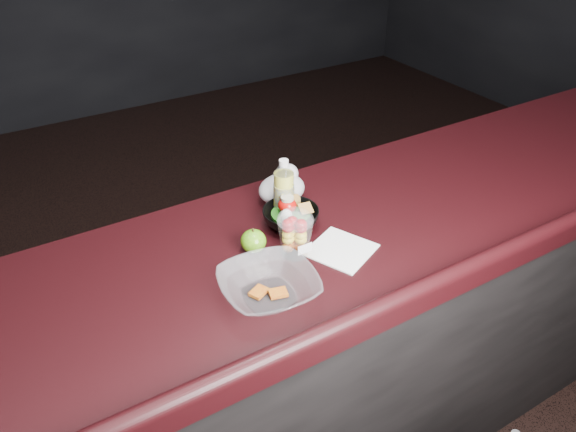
# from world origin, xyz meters

# --- Properties ---
(counter) EXTENTS (4.06, 0.71, 1.02)m
(counter) POSITION_xyz_m (0.00, 0.30, 0.51)
(counter) COLOR black
(counter) RESTS_ON ground
(lemonade_bottle) EXTENTS (0.06, 0.06, 0.19)m
(lemonade_bottle) POSITION_xyz_m (0.06, 0.43, 1.10)
(lemonade_bottle) COLOR yellow
(lemonade_bottle) RESTS_ON counter
(fruit_cup) EXTENTS (0.10, 0.10, 0.14)m
(fruit_cup) POSITION_xyz_m (-0.01, 0.25, 1.09)
(fruit_cup) COLOR white
(fruit_cup) RESTS_ON counter
(green_apple) EXTENTS (0.07, 0.07, 0.07)m
(green_apple) POSITION_xyz_m (-0.10, 0.32, 1.05)
(green_apple) COLOR #36790D
(green_apple) RESTS_ON counter
(plastic_bag) EXTENTS (0.15, 0.12, 0.11)m
(plastic_bag) POSITION_xyz_m (0.10, 0.51, 1.07)
(plastic_bag) COLOR silver
(plastic_bag) RESTS_ON counter
(snack_bowl) EXTENTS (0.19, 0.19, 0.09)m
(snack_bowl) POSITION_xyz_m (0.05, 0.38, 1.05)
(snack_bowl) COLOR black
(snack_bowl) RESTS_ON counter
(takeout_bowl) EXTENTS (0.26, 0.26, 0.06)m
(takeout_bowl) POSITION_xyz_m (-0.16, 0.14, 1.05)
(takeout_bowl) COLOR silver
(takeout_bowl) RESTS_ON counter
(paper_napkin) EXTENTS (0.21, 0.21, 0.00)m
(paper_napkin) POSITION_xyz_m (0.10, 0.20, 1.02)
(paper_napkin) COLOR white
(paper_napkin) RESTS_ON counter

